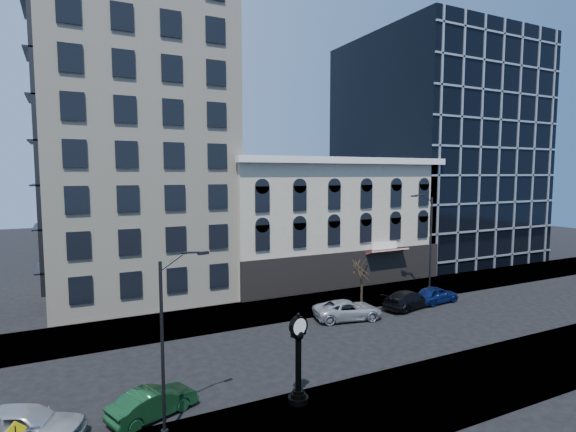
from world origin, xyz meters
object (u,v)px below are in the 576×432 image
street_lamp_near (174,296)px  car_near_b (153,403)px  car_near_a (24,425)px  street_clock (298,362)px

street_lamp_near → car_near_b: (-0.66, 1.98, -5.34)m
street_lamp_near → car_near_a: street_lamp_near is taller
car_near_b → car_near_a: bearing=66.4°
car_near_a → street_lamp_near: bearing=-87.2°
street_clock → street_lamp_near: bearing=165.9°
street_clock → street_lamp_near: 6.93m
street_lamp_near → car_near_a: (-5.71, 2.20, -5.20)m
street_clock → car_near_a: street_clock is taller
street_clock → car_near_a: 11.71m
street_clock → car_near_b: street_clock is taller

